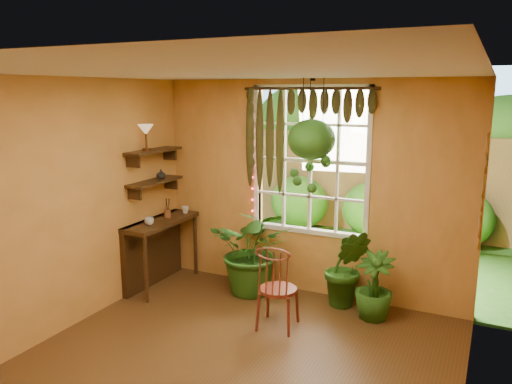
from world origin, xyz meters
TOP-DOWN VIEW (x-y plane):
  - floor at (0.00, 0.00)m, footprint 4.50×4.50m
  - ceiling at (0.00, 0.00)m, footprint 4.50×4.50m
  - wall_back at (0.00, 2.25)m, footprint 4.00×0.00m
  - wall_left at (-2.00, 0.00)m, footprint 0.00×4.50m
  - wall_right at (2.00, 0.00)m, footprint 0.00×4.50m
  - window at (0.00, 2.28)m, footprint 1.52×0.10m
  - valance_vine at (-0.08, 2.16)m, footprint 1.70×0.12m
  - string_lights at (-0.76, 2.19)m, footprint 0.03×0.03m
  - wall_plates at (1.98, 1.79)m, footprint 0.04×0.32m
  - counter_ledge at (-1.91, 1.60)m, footprint 0.40×1.20m
  - shelf_lower at (-1.88, 1.60)m, footprint 0.25×0.90m
  - shelf_upper at (-1.88, 1.60)m, footprint 0.25×0.90m
  - backyard at (0.24, 6.87)m, footprint 14.00×10.00m
  - windsor_chair at (0.06, 1.13)m, footprint 0.45×0.48m
  - potted_plant_left at (-0.59, 1.89)m, footprint 1.19×1.08m
  - potted_plant_mid at (0.58, 2.02)m, footprint 0.62×0.54m
  - potted_plant_right at (0.95, 1.83)m, footprint 0.49×0.49m
  - hanging_basket at (0.09, 2.04)m, footprint 0.56×0.56m
  - cup_a at (-1.78, 1.33)m, footprint 0.14×0.14m
  - cup_b at (-1.72, 2.04)m, footprint 0.12×0.12m
  - brush_jar at (-1.80, 1.74)m, footprint 0.09×0.09m
  - shelf_vase at (-1.87, 1.73)m, footprint 0.15×0.15m
  - tiffany_lamp at (-1.86, 1.44)m, footprint 0.20×0.20m

SIDE VIEW (x-z plane):
  - floor at x=0.00m, z-range 0.00..0.00m
  - windsor_chair at x=0.06m, z-range -0.23..0.87m
  - potted_plant_right at x=0.95m, z-range 0.00..0.78m
  - potted_plant_mid at x=0.58m, z-range 0.00..0.97m
  - counter_ledge at x=-1.91m, z-range 0.10..1.00m
  - potted_plant_left at x=-0.59m, z-range 0.00..1.15m
  - cup_b at x=-1.72m, z-range 0.90..0.99m
  - cup_a at x=-1.78m, z-range 0.90..0.99m
  - brush_jar at x=-1.80m, z-range 0.86..1.19m
  - backyard at x=0.24m, z-range -4.72..7.28m
  - wall_back at x=0.00m, z-range -0.65..3.35m
  - wall_left at x=-2.00m, z-range -0.90..3.60m
  - wall_right at x=2.00m, z-range -0.90..3.60m
  - shelf_lower at x=-1.88m, z-range 1.38..1.42m
  - shelf_vase at x=-1.87m, z-range 1.42..1.54m
  - wall_plates at x=1.98m, z-range 1.00..2.10m
  - window at x=0.00m, z-range 0.77..2.63m
  - string_lights at x=-0.76m, z-range 0.98..2.52m
  - shelf_upper at x=-1.88m, z-range 1.78..1.82m
  - hanging_basket at x=0.09m, z-range 1.26..2.59m
  - tiffany_lamp at x=-1.86m, z-range 1.90..2.22m
  - valance_vine at x=-0.08m, z-range 1.73..2.83m
  - ceiling at x=0.00m, z-range 2.70..2.70m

